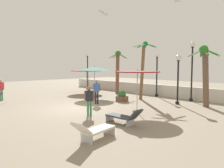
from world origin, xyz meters
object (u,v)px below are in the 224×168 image
(lamp_post_0, at_px, (88,68))
(lamp_post_3, at_px, (192,61))
(palm_tree_0, at_px, (205,68))
(palm_tree_1, at_px, (143,63))
(guest_2, at_px, (1,88))
(seagull_0, at_px, (104,13))
(patio_umbrella_0, at_px, (86,72))
(seagull_1, at_px, (177,1))
(patio_umbrella_1, at_px, (137,74))
(lounge_chair_0, at_px, (94,130))
(guest_0, at_px, (89,98))
(lounge_chair_2, at_px, (124,116))
(lamp_post_2, at_px, (157,73))
(planter, at_px, (122,96))
(palm_tree_2, at_px, (118,67))
(patio_umbrella_2, at_px, (94,69))
(lamp_post_1, at_px, (178,72))
(guest_1, at_px, (97,89))

(lamp_post_0, height_order, lamp_post_3, lamp_post_3)
(palm_tree_0, xyz_separation_m, palm_tree_1, (-4.68, -0.71, 0.38))
(lamp_post_3, bearing_deg, guest_2, -133.60)
(palm_tree_0, xyz_separation_m, seagull_0, (-2.58, -6.67, 2.96))
(patio_umbrella_0, height_order, seagull_1, seagull_1)
(patio_umbrella_1, height_order, lamp_post_0, lamp_post_0)
(guest_2, height_order, seagull_0, seagull_0)
(guest_2, relative_size, seagull_1, 1.55)
(patio_umbrella_0, height_order, palm_tree_0, palm_tree_0)
(guest_2, bearing_deg, lounge_chair_0, -0.95)
(guest_0, bearing_deg, lamp_post_3, 80.64)
(lounge_chair_0, height_order, lounge_chair_2, lounge_chair_0)
(guest_2, bearing_deg, lamp_post_2, 57.81)
(patio_umbrella_1, xyz_separation_m, lounge_chair_2, (1.39, -2.59, -1.88))
(patio_umbrella_0, xyz_separation_m, patio_umbrella_1, (10.08, -3.62, 0.11))
(patio_umbrella_1, relative_size, seagull_0, 2.14)
(seagull_0, bearing_deg, guest_0, -130.61)
(guest_2, bearing_deg, patio_umbrella_1, 25.25)
(lamp_post_2, distance_m, planter, 4.56)
(palm_tree_2, distance_m, seagull_1, 8.93)
(lamp_post_2, height_order, lounge_chair_2, lamp_post_2)
(patio_umbrella_0, distance_m, guest_0, 10.99)
(patio_umbrella_2, distance_m, lamp_post_1, 7.35)
(guest_2, distance_m, planter, 9.57)
(palm_tree_1, bearing_deg, lamp_post_0, 171.91)
(palm_tree_0, height_order, guest_2, palm_tree_0)
(lamp_post_0, height_order, lamp_post_1, lamp_post_0)
(lamp_post_2, bearing_deg, patio_umbrella_1, -63.89)
(patio_umbrella_1, bearing_deg, palm_tree_0, 66.99)
(palm_tree_0, height_order, lamp_post_2, palm_tree_0)
(seagull_0, xyz_separation_m, planter, (-2.69, 4.15, -5.15))
(palm_tree_2, xyz_separation_m, planter, (3.64, -3.07, -2.23))
(palm_tree_1, xyz_separation_m, planter, (-0.58, -1.82, -2.57))
(guest_2, bearing_deg, palm_tree_1, 49.83)
(lamp_post_3, bearing_deg, planter, -131.90)
(patio_umbrella_2, height_order, seagull_0, seagull_0)
(seagull_0, bearing_deg, lounge_chair_0, -45.86)
(patio_umbrella_0, distance_m, palm_tree_0, 12.08)
(lamp_post_1, bearing_deg, guest_1, -133.57)
(patio_umbrella_1, bearing_deg, patio_umbrella_0, 160.24)
(patio_umbrella_2, bearing_deg, lamp_post_0, 149.40)
(patio_umbrella_1, height_order, guest_2, patio_umbrella_1)
(lounge_chair_0, xyz_separation_m, guest_1, (-5.86, 4.80, 0.68))
(palm_tree_2, relative_size, lamp_post_2, 1.11)
(palm_tree_1, height_order, lounge_chair_0, palm_tree_1)
(palm_tree_2, relative_size, lamp_post_0, 1.01)
(lamp_post_0, distance_m, lounge_chair_2, 15.68)
(palm_tree_0, bearing_deg, guest_0, -113.08)
(lamp_post_0, bearing_deg, palm_tree_0, -2.53)
(patio_umbrella_2, relative_size, lounge_chair_0, 1.51)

